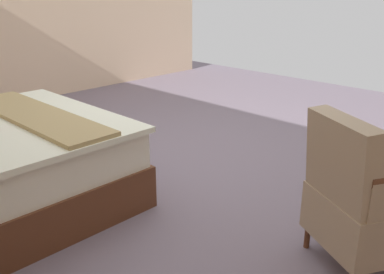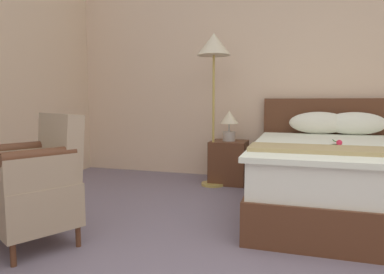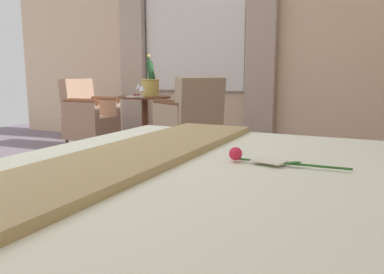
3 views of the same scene
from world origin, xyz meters
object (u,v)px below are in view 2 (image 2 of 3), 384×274
(floor_lamp_brass, at_px, (214,55))
(armchair_by_window, at_px, (38,184))
(bed, at_px, (345,173))
(nightstand, at_px, (229,162))
(bedside_lamp, at_px, (229,122))

(floor_lamp_brass, xyz_separation_m, armchair_by_window, (-0.77, -2.02, -1.11))
(floor_lamp_brass, bearing_deg, bed, -21.52)
(nightstand, relative_size, bedside_lamp, 1.41)
(nightstand, bearing_deg, bed, -30.65)
(bedside_lamp, bearing_deg, armchair_by_window, -112.83)
(bedside_lamp, bearing_deg, floor_lamp_brass, -130.57)
(armchair_by_window, bearing_deg, bed, 34.38)
(floor_lamp_brass, relative_size, armchair_by_window, 1.95)
(nightstand, relative_size, armchair_by_window, 0.57)
(bedside_lamp, distance_m, floor_lamp_brass, 0.83)
(bed, bearing_deg, armchair_by_window, -145.62)
(bedside_lamp, height_order, floor_lamp_brass, floor_lamp_brass)
(nightstand, bearing_deg, floor_lamp_brass, -130.58)
(armchair_by_window, bearing_deg, nightstand, 67.17)
(nightstand, height_order, bedside_lamp, bedside_lamp)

